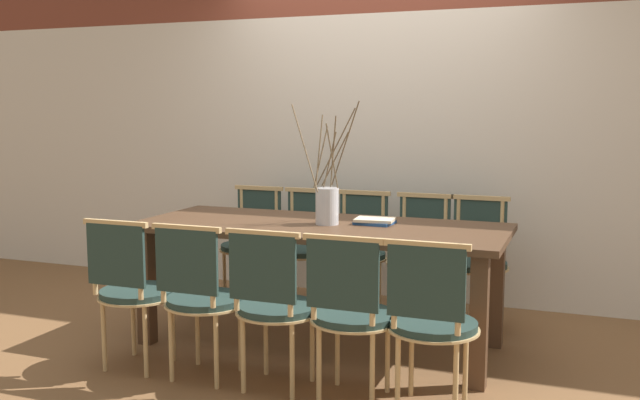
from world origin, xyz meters
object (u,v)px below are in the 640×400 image
(dining_table, at_px, (320,241))
(chair_far_center, at_px, (358,247))
(vase_centerpiece, at_px, (327,203))
(book_stack, at_px, (375,221))
(chair_near_center, at_px, (274,301))

(dining_table, bearing_deg, chair_far_center, 90.02)
(chair_far_center, bearing_deg, dining_table, 90.02)
(vase_centerpiece, bearing_deg, book_stack, 22.46)
(dining_table, height_order, vase_centerpiece, vase_centerpiece)
(chair_far_center, distance_m, book_stack, 0.78)
(chair_near_center, xyz_separation_m, vase_centerpiece, (0.01, 0.78, 0.42))
(chair_near_center, bearing_deg, chair_far_center, 91.38)
(chair_near_center, bearing_deg, dining_table, 92.74)
(dining_table, relative_size, chair_near_center, 2.59)
(chair_near_center, relative_size, chair_far_center, 1.00)
(chair_near_center, distance_m, chair_far_center, 1.53)
(dining_table, distance_m, vase_centerpiece, 0.24)
(chair_near_center, distance_m, vase_centerpiece, 0.88)
(dining_table, distance_m, book_stack, 0.36)
(chair_near_center, xyz_separation_m, chair_far_center, (-0.04, 1.53, 0.00))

